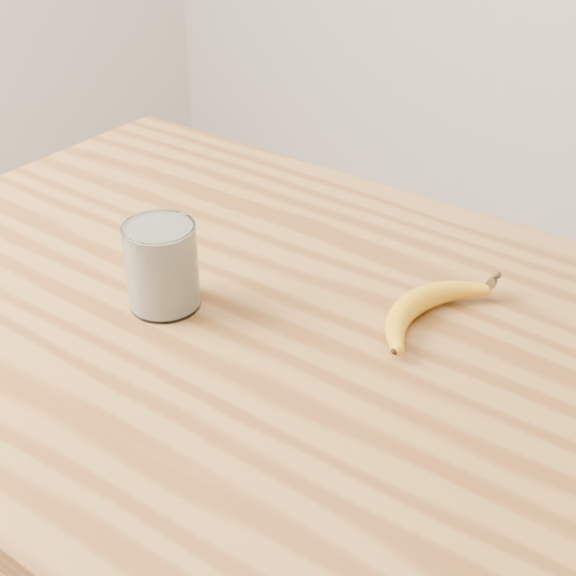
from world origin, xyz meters
The scene contains 3 objects.
table centered at (0.00, 0.00, 0.77)m, with size 1.20×0.80×0.90m.
smoothie_glass centered at (-0.13, -0.05, 0.95)m, with size 0.09×0.09×0.11m.
banana centered at (0.13, 0.11, 0.92)m, with size 0.09×0.25×0.03m, color orange, non-canonical shape.
Camera 1 is at (0.47, -0.62, 1.44)m, focal length 50.00 mm.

